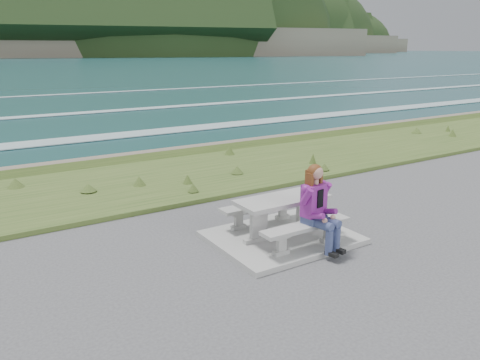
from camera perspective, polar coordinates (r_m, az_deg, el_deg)
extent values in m
cube|color=#969691|center=(9.06, 5.11, -6.97)|extent=(2.60, 2.10, 0.10)
cube|color=#969691|center=(8.74, 2.27, -7.18)|extent=(0.62, 0.12, 0.08)
cube|color=#969691|center=(8.62, 2.29, -5.37)|extent=(0.34, 0.09, 0.51)
cube|color=#969691|center=(8.52, 2.31, -3.52)|extent=(0.62, 0.12, 0.08)
cube|color=#969691|center=(9.34, 7.78, -5.75)|extent=(0.62, 0.12, 0.08)
cube|color=#969691|center=(9.24, 7.84, -4.04)|extent=(0.34, 0.09, 0.51)
cube|color=#969691|center=(9.15, 7.91, -2.30)|extent=(0.62, 0.12, 0.08)
cube|color=#969691|center=(8.80, 5.22, -2.40)|extent=(1.80, 0.75, 0.08)
cube|color=#969691|center=(8.22, 5.05, -8.77)|extent=(0.30, 0.12, 0.08)
cube|color=#969691|center=(8.16, 5.07, -7.81)|extent=(0.17, 0.09, 0.22)
cube|color=#969691|center=(8.10, 5.10, -6.84)|extent=(0.30, 0.12, 0.08)
cube|color=#969691|center=(8.86, 10.68, -7.11)|extent=(0.30, 0.12, 0.08)
cube|color=#969691|center=(8.80, 10.73, -6.21)|extent=(0.17, 0.09, 0.22)
cube|color=#969691|center=(8.75, 10.78, -5.30)|extent=(0.30, 0.12, 0.08)
cube|color=#969691|center=(8.39, 8.07, -5.57)|extent=(1.80, 0.35, 0.07)
cube|color=#969691|center=(9.28, -0.18, -5.75)|extent=(0.30, 0.12, 0.08)
cube|color=#969691|center=(9.22, -0.18, -4.89)|extent=(0.17, 0.09, 0.22)
cube|color=#969691|center=(9.17, -0.18, -4.01)|extent=(0.30, 0.12, 0.08)
cube|color=#969691|center=(9.85, 5.18, -4.50)|extent=(0.30, 0.12, 0.08)
cube|color=#969691|center=(9.80, 5.20, -3.68)|extent=(0.17, 0.09, 0.22)
cube|color=#969691|center=(9.75, 5.22, -2.85)|extent=(0.30, 0.12, 0.08)
cube|color=#969691|center=(9.43, 2.61, -2.99)|extent=(1.80, 0.35, 0.07)
cube|color=#334C1C|center=(13.18, -8.09, 0.02)|extent=(160.00, 4.50, 0.22)
cube|color=#625849|center=(15.80, -12.42, 2.44)|extent=(160.00, 0.80, 2.20)
cube|color=silver|center=(21.90, -17.64, 1.06)|extent=(220.00, 3.00, 0.06)
cube|color=silver|center=(29.55, -21.67, 4.37)|extent=(220.00, 2.00, 0.06)
cube|color=silver|center=(41.29, -24.90, 6.98)|extent=(220.00, 1.40, 0.06)
cube|color=#625849|center=(362.74, -10.63, 16.11)|extent=(296.14, 193.70, 18.00)
ellipsoid|color=#1D3015|center=(362.79, -10.65, 16.59)|extent=(311.77, 210.10, 183.64)
cube|color=#625849|center=(536.39, 5.45, 16.12)|extent=(224.66, 148.06, 18.00)
ellipsoid|color=#1D3015|center=(536.42, 5.46, 16.44)|extent=(236.23, 161.33, 140.43)
cube|color=#625849|center=(716.01, 11.00, 15.81)|extent=(197.87, 126.05, 18.00)
ellipsoid|color=#1D3015|center=(716.03, 11.01, 16.05)|extent=(207.79, 137.80, 102.62)
cube|color=navy|center=(8.41, 10.20, -6.54)|extent=(0.54, 0.83, 0.58)
cube|color=#852088|center=(8.35, 9.00, -2.40)|extent=(0.49, 0.33, 0.58)
sphere|color=tan|center=(8.20, 9.26, 0.91)|extent=(0.25, 0.25, 0.25)
sphere|color=#5F2F15|center=(8.21, 9.12, 1.02)|extent=(0.27, 0.27, 0.27)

